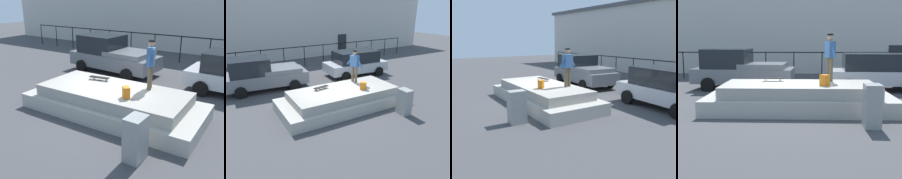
% 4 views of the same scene
% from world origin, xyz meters
% --- Properties ---
extents(ground_plane, '(60.00, 60.00, 0.00)m').
position_xyz_m(ground_plane, '(0.00, 0.00, 0.00)').
color(ground_plane, '#424244').
extents(concrete_ledge, '(6.30, 2.75, 0.90)m').
position_xyz_m(concrete_ledge, '(0.38, -0.34, 0.41)').
color(concrete_ledge, '#ADA89E').
rests_on(concrete_ledge, ground_plane).
extents(skateboarder, '(0.38, 1.01, 1.68)m').
position_xyz_m(skateboarder, '(1.46, 0.33, 1.88)').
color(skateboarder, brown).
rests_on(skateboarder, concrete_ledge).
extents(skateboard, '(0.81, 0.33, 0.12)m').
position_xyz_m(skateboard, '(-0.56, 0.19, 1.00)').
color(skateboard, black).
rests_on(skateboard, concrete_ledge).
extents(backpack, '(0.34, 0.34, 0.36)m').
position_xyz_m(backpack, '(1.20, -0.84, 1.08)').
color(backpack, orange).
rests_on(backpack, concrete_ledge).
extents(car_grey_pickup_near, '(4.92, 2.53, 1.93)m').
position_xyz_m(car_grey_pickup_near, '(-2.51, 4.14, 0.95)').
color(car_grey_pickup_near, slate).
rests_on(car_grey_pickup_near, ground_plane).
extents(utility_box, '(0.46, 0.62, 1.19)m').
position_xyz_m(utility_box, '(2.37, -2.43, 0.60)').
color(utility_box, gray).
rests_on(utility_box, ground_plane).
extents(fence_row, '(24.06, 0.06, 1.65)m').
position_xyz_m(fence_row, '(-0.00, 8.02, 1.14)').
color(fence_row, black).
rests_on(fence_row, ground_plane).
extents(warehouse_building, '(35.71, 8.07, 6.13)m').
position_xyz_m(warehouse_building, '(0.00, 14.70, 3.07)').
color(warehouse_building, beige).
rests_on(warehouse_building, ground_plane).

